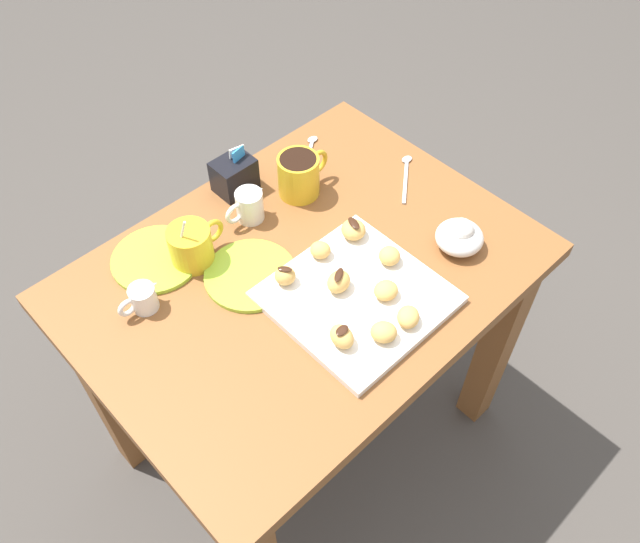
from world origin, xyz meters
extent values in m
plane|color=#423D38|center=(0.00, 0.00, 0.00)|extent=(8.00, 8.00, 0.00)
cube|color=brown|center=(0.00, 0.00, 0.72)|extent=(0.93, 0.69, 0.04)
cube|color=brown|center=(0.40, -0.29, 0.35)|extent=(0.07, 0.07, 0.70)
cube|color=brown|center=(-0.40, 0.29, 0.35)|extent=(0.07, 0.07, 0.70)
cube|color=brown|center=(0.40, 0.29, 0.35)|extent=(0.07, 0.07, 0.70)
cube|color=silver|center=(0.02, -0.13, 0.74)|extent=(0.31, 0.31, 0.02)
cylinder|color=gold|center=(-0.15, 0.18, 0.78)|extent=(0.09, 0.09, 0.09)
torus|color=gold|center=(-0.09, 0.18, 0.78)|extent=(0.06, 0.01, 0.06)
cylinder|color=black|center=(-0.15, 0.18, 0.82)|extent=(0.08, 0.08, 0.01)
cylinder|color=silver|center=(-0.17, 0.18, 0.81)|extent=(0.02, 0.04, 0.11)
cylinder|color=gold|center=(0.15, 0.18, 0.78)|extent=(0.09, 0.09, 0.10)
torus|color=gold|center=(0.21, 0.18, 0.79)|extent=(0.06, 0.01, 0.06)
cylinder|color=black|center=(0.15, 0.18, 0.83)|extent=(0.08, 0.08, 0.01)
cylinder|color=silver|center=(0.02, 0.19, 0.77)|extent=(0.06, 0.06, 0.07)
cone|color=silver|center=(0.05, 0.19, 0.80)|extent=(0.02, 0.02, 0.02)
torus|color=silver|center=(-0.02, 0.19, 0.77)|extent=(0.05, 0.01, 0.05)
cylinder|color=white|center=(0.02, 0.19, 0.80)|extent=(0.05, 0.05, 0.01)
cube|color=black|center=(0.05, 0.29, 0.77)|extent=(0.09, 0.07, 0.08)
cube|color=white|center=(0.07, 0.29, 0.83)|extent=(0.04, 0.01, 0.03)
cube|color=#2D84D1|center=(0.07, 0.28, 0.83)|extent=(0.04, 0.01, 0.03)
ellipsoid|color=silver|center=(0.28, -0.18, 0.76)|extent=(0.10, 0.10, 0.06)
sphere|color=silver|center=(0.28, -0.18, 0.78)|extent=(0.06, 0.06, 0.06)
ellipsoid|color=green|center=(0.29, -0.18, 0.80)|extent=(0.03, 0.03, 0.01)
cylinder|color=silver|center=(-0.29, 0.14, 0.76)|extent=(0.05, 0.05, 0.05)
cone|color=silver|center=(-0.26, 0.14, 0.78)|extent=(0.02, 0.02, 0.02)
torus|color=silver|center=(-0.32, 0.14, 0.76)|extent=(0.04, 0.01, 0.04)
cylinder|color=#381E11|center=(-0.29, 0.14, 0.78)|extent=(0.04, 0.04, 0.01)
cylinder|color=#9EC633|center=(-0.21, 0.23, 0.74)|extent=(0.18, 0.18, 0.01)
cylinder|color=#9EC633|center=(-0.09, 0.06, 0.74)|extent=(0.19, 0.19, 0.01)
cube|color=silver|center=(0.35, 0.03, 0.74)|extent=(0.12, 0.10, 0.00)
ellipsoid|color=silver|center=(0.41, 0.08, 0.74)|extent=(0.03, 0.02, 0.01)
cube|color=silver|center=(0.24, 0.24, 0.74)|extent=(0.12, 0.10, 0.00)
ellipsoid|color=silver|center=(0.30, 0.29, 0.74)|extent=(0.03, 0.02, 0.01)
ellipsoid|color=#DBA351|center=(-0.08, -0.19, 0.77)|extent=(0.05, 0.06, 0.04)
ellipsoid|color=#381E11|center=(-0.08, -0.19, 0.79)|extent=(0.03, 0.02, 0.00)
ellipsoid|color=#DBA351|center=(0.06, -0.17, 0.76)|extent=(0.05, 0.05, 0.03)
ellipsoid|color=#DBA351|center=(0.01, -0.09, 0.77)|extent=(0.06, 0.06, 0.04)
ellipsoid|color=#381E11|center=(0.01, -0.09, 0.79)|extent=(0.04, 0.03, 0.00)
ellipsoid|color=#DBA351|center=(0.05, -0.24, 0.76)|extent=(0.07, 0.06, 0.03)
ellipsoid|color=#DBA351|center=(-0.01, -0.23, 0.77)|extent=(0.07, 0.07, 0.03)
ellipsoid|color=#DBA351|center=(0.04, -0.01, 0.77)|extent=(0.06, 0.06, 0.03)
ellipsoid|color=#DBA351|center=(-0.06, -0.01, 0.77)|extent=(0.06, 0.06, 0.04)
ellipsoid|color=#381E11|center=(-0.06, -0.01, 0.79)|extent=(0.03, 0.03, 0.00)
ellipsoid|color=#DBA351|center=(0.13, -0.11, 0.77)|extent=(0.06, 0.06, 0.03)
ellipsoid|color=#DBA351|center=(0.13, -0.01, 0.77)|extent=(0.07, 0.07, 0.04)
ellipsoid|color=#381E11|center=(0.13, -0.01, 0.79)|extent=(0.03, 0.04, 0.00)
camera|label=1|loc=(-0.57, -0.65, 1.77)|focal=36.79mm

